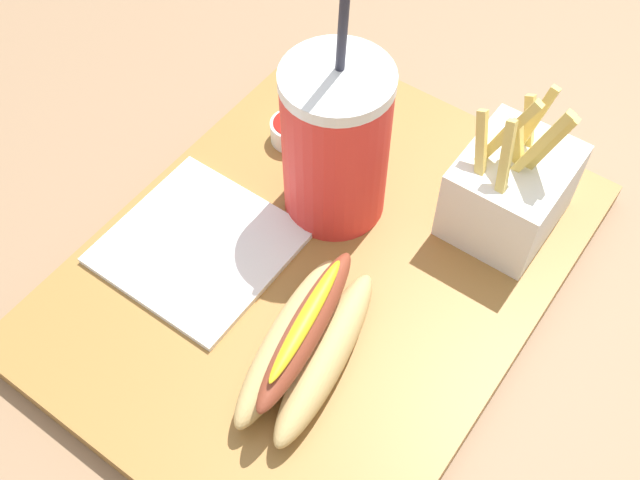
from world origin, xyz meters
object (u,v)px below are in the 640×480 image
soda_cup (336,144)px  ketchup_cup_2 (291,130)px  fries_basket (510,189)px  napkin_stack (199,246)px  ketchup_cup_1 (354,111)px  hot_dog_1 (307,343)px

soda_cup → ketchup_cup_2: soda_cup is taller
soda_cup → fries_basket: size_ratio=1.78×
ketchup_cup_2 → napkin_stack: ketchup_cup_2 is taller
ketchup_cup_1 → ketchup_cup_2: size_ratio=0.91×
ketchup_cup_2 → napkin_stack: 0.14m
napkin_stack → ketchup_cup_1: bearing=-6.3°
soda_cup → hot_dog_1: size_ratio=1.55×
ketchup_cup_1 → ketchup_cup_2: same height
soda_cup → hot_dog_1: bearing=-152.7°
ketchup_cup_1 → napkin_stack: bearing=173.7°
napkin_stack → fries_basket: bearing=-47.6°
ketchup_cup_2 → napkin_stack: size_ratio=0.27×
ketchup_cup_1 → napkin_stack: size_ratio=0.25×
soda_cup → ketchup_cup_1: soda_cup is taller
hot_dog_1 → napkin_stack: bearing=77.2°
hot_dog_1 → ketchup_cup_1: (0.22, 0.11, -0.01)m
hot_dog_1 → fries_basket: bearing=-15.4°
napkin_stack → soda_cup: bearing=-30.9°
hot_dog_1 → napkin_stack: (0.03, 0.13, -0.02)m
soda_cup → ketchup_cup_2: size_ratio=6.60×
ketchup_cup_2 → hot_dog_1: bearing=-140.1°
fries_basket → ketchup_cup_2: bearing=98.6°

